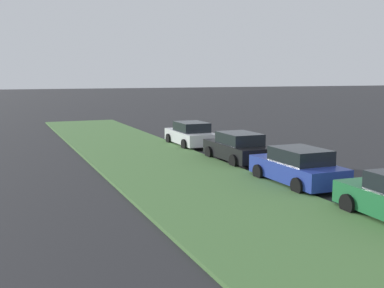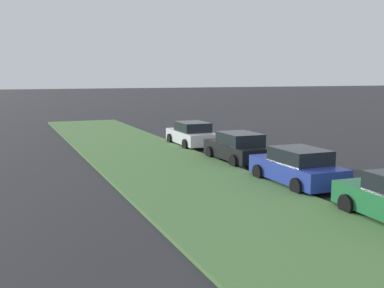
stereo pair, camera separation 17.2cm
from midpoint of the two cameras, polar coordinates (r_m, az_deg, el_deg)
grass_median at (r=15.87m, az=4.32°, el=-7.00°), size 60.00×6.00×0.12m
parked_car_blue at (r=18.76m, az=12.33°, el=-2.73°), size 4.31×2.03×1.47m
parked_car_black at (r=23.30m, az=5.34°, el=-0.45°), size 4.30×2.03×1.47m
parked_car_white at (r=28.42m, az=-0.33°, el=1.16°), size 4.32×2.05×1.47m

